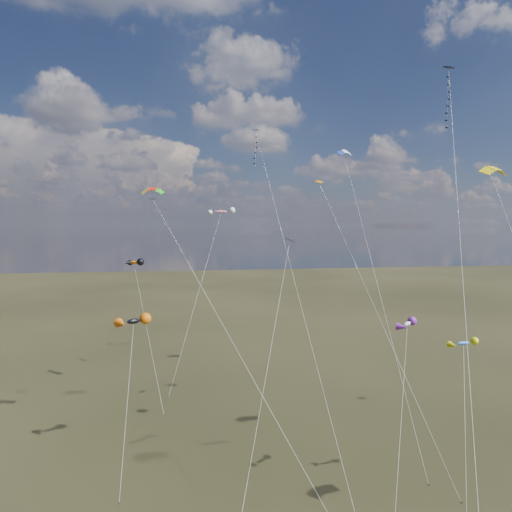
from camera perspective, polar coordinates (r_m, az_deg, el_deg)
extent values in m
cube|color=black|center=(54.36, 22.94, 20.90)|extent=(1.32, 1.31, 0.31)
cylinder|color=silver|center=(34.74, 24.38, -1.46)|extent=(16.25, 30.61, 38.50)
cube|color=#0F1F47|center=(62.47, -0.08, 15.48)|extent=(0.99, 0.95, 0.30)
cylinder|color=silver|center=(46.76, 4.59, -2.09)|extent=(2.64, 30.47, 34.91)
cube|color=black|center=(45.76, 4.25, 2.01)|extent=(1.04, 1.10, 0.39)
cylinder|color=silver|center=(39.61, 1.47, -13.56)|extent=(7.35, 14.62, 20.83)
cube|color=#C26E09|center=(50.40, 7.90, 9.19)|extent=(0.82, 0.76, 0.34)
cylinder|color=silver|center=(44.88, 15.23, -7.55)|extent=(7.17, 15.94, 27.02)
cube|color=#332316|center=(44.74, 24.32, -26.25)|extent=(0.10, 0.10, 0.12)
cylinder|color=silver|center=(53.12, 14.89, -2.75)|extent=(2.11, 26.72, 32.62)
cube|color=#332316|center=(46.13, 20.79, -25.18)|extent=(0.10, 0.10, 0.12)
cylinder|color=silver|center=(40.15, -3.23, -9.51)|extent=(13.86, 17.61, 25.99)
ellipsoid|color=black|center=(45.91, -15.04, -7.87)|extent=(3.02, 2.49, 1.29)
cylinder|color=silver|center=(43.78, -15.82, -17.37)|extent=(0.59, 8.34, 13.06)
cube|color=#332316|center=(42.93, -16.74, -27.45)|extent=(0.10, 0.10, 0.12)
ellipsoid|color=orange|center=(63.71, -15.01, -0.78)|extent=(2.63, 2.26, 1.14)
cylinder|color=silver|center=(59.79, -13.35, -9.44)|extent=(4.15, 10.29, 17.32)
cube|color=#332316|center=(57.43, -11.40, -18.99)|extent=(0.10, 0.10, 0.12)
ellipsoid|color=silver|center=(39.13, 18.40, -8.03)|extent=(2.23, 2.08, 0.79)
cylinder|color=silver|center=(36.20, 17.56, -20.95)|extent=(5.71, 9.24, 14.35)
ellipsoid|color=red|center=(75.64, -4.40, 5.54)|extent=(4.23, 1.72, 1.24)
cylinder|color=silver|center=(67.80, -7.29, -4.68)|extent=(8.49, 16.56, 24.59)
cube|color=#332316|center=(62.81, -10.90, -16.96)|extent=(0.10, 0.10, 0.12)
ellipsoid|color=blue|center=(41.43, 24.53, -9.87)|extent=(2.52, 1.08, 0.73)
cylinder|color=silver|center=(39.22, 24.72, -20.45)|extent=(4.54, 7.74, 12.69)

